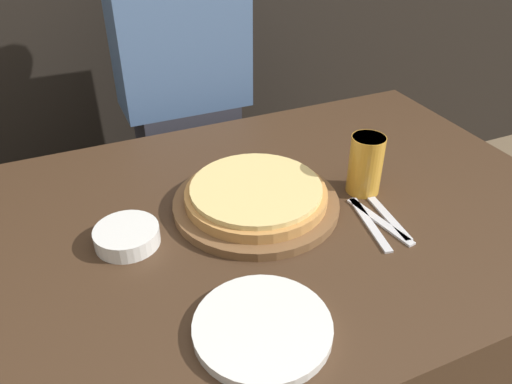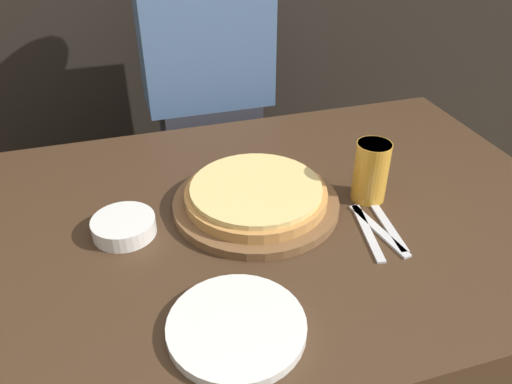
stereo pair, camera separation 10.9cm
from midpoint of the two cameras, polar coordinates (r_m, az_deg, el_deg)
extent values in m
cube|color=#3D2819|center=(1.32, 0.47, -15.79)|extent=(1.52, 0.93, 0.72)
cylinder|color=brown|center=(1.10, 2.82, -1.39)|extent=(0.37, 0.37, 0.02)
cylinder|color=#B77F42|center=(1.09, 2.85, -0.44)|extent=(0.31, 0.31, 0.02)
cylinder|color=#E0C175|center=(1.08, 2.88, 0.34)|extent=(0.29, 0.29, 0.01)
cylinder|color=gold|center=(1.14, 15.67, 2.18)|extent=(0.08, 0.08, 0.14)
cylinder|color=white|center=(1.11, 16.14, 4.87)|extent=(0.07, 0.07, 0.02)
cylinder|color=silver|center=(0.84, 1.58, -15.32)|extent=(0.23, 0.23, 0.02)
cylinder|color=silver|center=(1.05, -12.02, -3.96)|extent=(0.13, 0.13, 0.04)
cube|color=silver|center=(1.07, 15.50, -4.55)|extent=(0.05, 0.19, 0.00)
cube|color=silver|center=(1.08, 16.64, -4.29)|extent=(0.05, 0.19, 0.00)
cube|color=silver|center=(1.10, 17.75, -4.03)|extent=(0.04, 0.16, 0.00)
cube|color=#33333D|center=(1.84, -3.20, 0.36)|extent=(0.32, 0.20, 0.70)
cube|color=#4C6B99|center=(1.61, -3.85, 17.21)|extent=(0.40, 0.20, 0.42)
camera|label=1|loc=(0.05, -87.14, 1.91)|focal=35.00mm
camera|label=2|loc=(0.05, 92.86, -1.91)|focal=35.00mm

